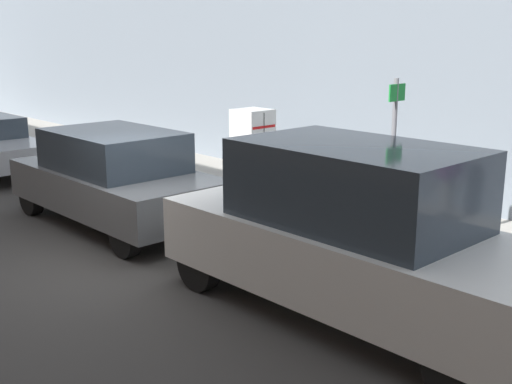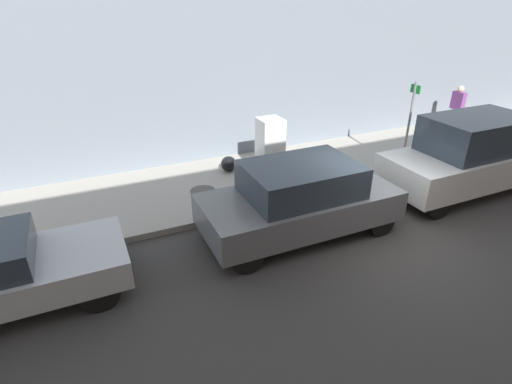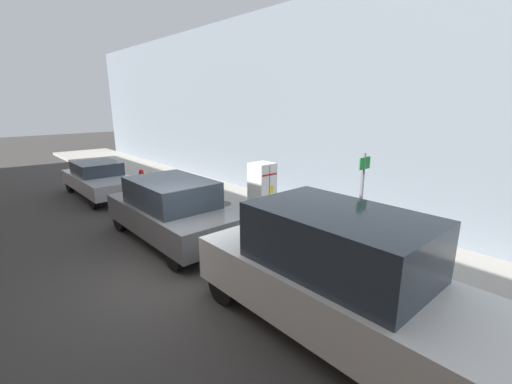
{
  "view_description": "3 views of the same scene",
  "coord_description": "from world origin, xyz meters",
  "views": [
    {
      "loc": [
        5.02,
        8.35,
        3.39
      ],
      "look_at": [
        -2.31,
        0.51,
        0.75
      ],
      "focal_mm": 45.0,
      "sensor_mm": 36.0,
      "label": 1
    },
    {
      "loc": [
        6.03,
        -5.91,
        5.06
      ],
      "look_at": [
        -1.48,
        -2.48,
        0.95
      ],
      "focal_mm": 28.0,
      "sensor_mm": 36.0,
      "label": 2
    },
    {
      "loc": [
        3.43,
        6.64,
        3.77
      ],
      "look_at": [
        -2.53,
        -0.05,
        1.4
      ],
      "focal_mm": 24.0,
      "sensor_mm": 36.0,
      "label": 3
    }
  ],
  "objects": [
    {
      "name": "street_sign_post",
      "position": [
        -2.61,
        3.07,
        1.63
      ],
      "size": [
        0.36,
        0.07,
        2.64
      ],
      "color": "slate",
      "rests_on": "sidewalk_slab"
    },
    {
      "name": "parked_van_white",
      "position": [
        -0.85,
        3.78,
        1.07
      ],
      "size": [
        1.95,
        5.1,
        2.15
      ],
      "color": "silver",
      "rests_on": "ground"
    },
    {
      "name": "trash_bag",
      "position": [
        -4.59,
        -1.98,
        0.39
      ],
      "size": [
        0.47,
        0.47,
        0.47
      ],
      "primitive_type": "sphere",
      "color": "black",
      "rests_on": "sidewalk_slab"
    },
    {
      "name": "parked_sedan_silver",
      "position": [
        -0.85,
        -7.81,
        0.73
      ],
      "size": [
        1.79,
        4.42,
        1.4
      ],
      "color": "silver",
      "rests_on": "ground"
    },
    {
      "name": "discarded_refrigerator",
      "position": [
        -3.67,
        -1.04,
        1.05
      ],
      "size": [
        0.67,
        0.67,
        1.78
      ],
      "color": "white",
      "rests_on": "sidewalk_slab"
    },
    {
      "name": "building_facade_near",
      "position": [
        -7.06,
        0.0,
        3.52
      ],
      "size": [
        2.47,
        39.6,
        7.04
      ],
      "primitive_type": "cube",
      "color": "slate",
      "rests_on": "ground"
    },
    {
      "name": "fire_hydrant",
      "position": [
        -2.62,
        -7.78,
        0.54
      ],
      "size": [
        0.22,
        0.22,
        0.74
      ],
      "color": "red",
      "rests_on": "sidewalk_slab"
    },
    {
      "name": "manhole_cover",
      "position": [
        -3.59,
        -3.14,
        0.17
      ],
      "size": [
        0.7,
        0.7,
        0.02
      ],
      "primitive_type": "cylinder",
      "color": "#47443F",
      "rests_on": "sidewalk_slab"
    },
    {
      "name": "sidewalk_slab",
      "position": [
        -3.93,
        0.0,
        0.08
      ],
      "size": [
        3.8,
        44.0,
        0.16
      ],
      "primitive_type": "cube",
      "color": "#9E998E",
      "rests_on": "ground"
    },
    {
      "name": "ground_plane",
      "position": [
        0.0,
        0.0,
        0.0
      ],
      "size": [
        80.0,
        80.0,
        0.0
      ],
      "primitive_type": "plane",
      "color": "#383533"
    },
    {
      "name": "parked_suv_gray",
      "position": [
        -0.85,
        -1.67,
        0.88
      ],
      "size": [
        1.99,
        4.51,
        1.73
      ],
      "color": "slate",
      "rests_on": "ground"
    }
  ]
}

